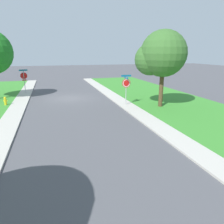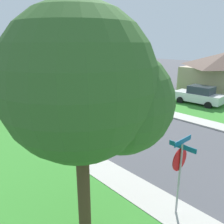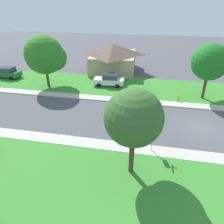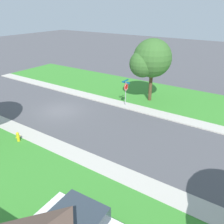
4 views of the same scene
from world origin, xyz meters
name	(u,v)px [view 1 (image 1 of 4)]	position (x,y,z in m)	size (l,w,h in m)	color
ground_plane	(69,98)	(0.00, 0.00, 0.00)	(120.00, 120.00, 0.00)	#4C4C51
sidewalk_west	(169,134)	(-4.70, 12.00, 0.05)	(1.40, 56.00, 0.10)	#B7B2A8
stop_sign_near_corner	(24,77)	(4.68, -4.37, 1.88)	(0.92, 0.92, 2.77)	#9E9EA3
stop_sign_far_corner	(126,85)	(-4.65, 4.66, 1.89)	(0.92, 0.92, 2.77)	#9E9EA3
tree_sidewalk_near	(160,55)	(-7.16, 5.85, 4.43)	(4.14, 3.85, 6.50)	#4C3823
fire_hydrant	(5,101)	(5.81, 1.66, 0.44)	(0.38, 0.22, 0.83)	gold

